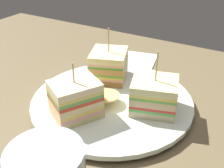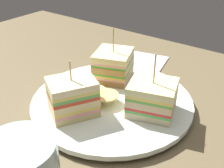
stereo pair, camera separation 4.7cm
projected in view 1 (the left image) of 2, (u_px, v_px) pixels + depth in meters
ground_plane at (112, 110)px, 50.28cm from camera, size 118.95×70.74×1.80cm
plate at (112, 101)px, 49.36cm from camera, size 28.50×28.50×1.56cm
sandwich_wedge_0 at (76, 99)px, 43.29cm from camera, size 8.61×9.21×9.39cm
sandwich_wedge_1 at (154, 95)px, 44.94cm from camera, size 8.92×8.36×10.44cm
sandwich_wedge_2 at (109, 65)px, 54.08cm from camera, size 8.82×9.20×10.48cm
chip_pile at (102, 94)px, 48.44cm from camera, size 8.02×7.29×1.75cm
napkin at (130, 60)px, 66.27cm from camera, size 13.70×12.41×0.50cm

